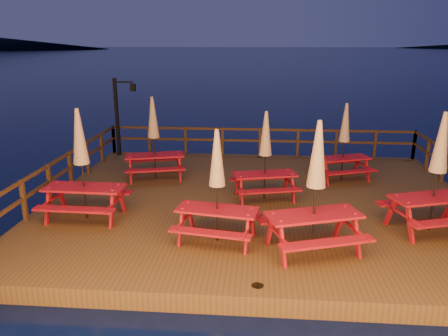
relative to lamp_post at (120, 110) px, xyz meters
The scene contains 12 objects.
ground 7.39m from the lamp_post, 40.16° to the right, with size 500.00×500.00×0.00m, color black.
deck 7.33m from the lamp_post, 40.16° to the right, with size 12.00×10.00×0.40m, color #4D3718.
deck_piles 7.48m from the lamp_post, 40.16° to the right, with size 11.44×9.44×1.40m.
railing 6.15m from the lamp_post, 27.22° to the right, with size 11.80×9.75×1.10m.
lamp_post is the anchor object (origin of this frame).
picnic_table_0 8.46m from the lamp_post, 17.36° to the right, with size 2.13×1.94×2.50m.
picnic_table_1 7.16m from the lamp_post, 39.20° to the right, with size 2.08×1.85×2.54m.
picnic_table_2 8.58m from the lamp_post, 58.65° to the right, with size 2.04×1.77×2.59m.
picnic_table_3 3.51m from the lamp_post, 55.48° to the right, with size 2.21×1.97×2.68m.
picnic_table_4 10.07m from the lamp_post, 49.38° to the right, with size 2.43×2.20×2.87m.
picnic_table_5 11.42m from the lamp_post, 33.76° to the right, with size 2.42×2.19×2.87m.
picnic_table_6 6.38m from the lamp_post, 81.12° to the right, with size 2.02×1.68×2.83m.
Camera 1 is at (-0.04, -11.82, 4.83)m, focal length 35.00 mm.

